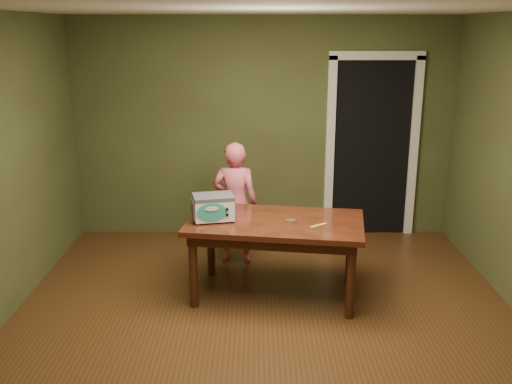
{
  "coord_description": "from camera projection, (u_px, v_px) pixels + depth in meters",
  "views": [
    {
      "loc": [
        -0.08,
        -4.21,
        2.45
      ],
      "look_at": [
        -0.08,
        1.0,
        0.95
      ],
      "focal_mm": 40.0,
      "sensor_mm": 36.0,
      "label": 1
    }
  ],
  "objects": [
    {
      "name": "spatula",
      "position": [
        318.0,
        225.0,
        5.09
      ],
      "size": [
        0.16,
        0.13,
        0.01
      ],
      "primitive_type": "cube",
      "rotation": [
        0.0,
        0.0,
        0.63
      ],
      "color": "#E1BD62",
      "rests_on": "dining_table"
    },
    {
      "name": "baking_pan",
      "position": [
        291.0,
        221.0,
        5.19
      ],
      "size": [
        0.1,
        0.1,
        0.02
      ],
      "color": "silver",
      "rests_on": "dining_table"
    },
    {
      "name": "child",
      "position": [
        235.0,
        203.0,
        6.05
      ],
      "size": [
        0.52,
        0.38,
        1.32
      ],
      "primitive_type": "imported",
      "rotation": [
        0.0,
        0.0,
        2.99
      ],
      "color": "#E25D74",
      "rests_on": "floor"
    },
    {
      "name": "dining_table",
      "position": [
        275.0,
        230.0,
        5.27
      ],
      "size": [
        1.72,
        1.13,
        0.75
      ],
      "rotation": [
        0.0,
        0.0,
        -0.15
      ],
      "color": "#33110B",
      "rests_on": "floor"
    },
    {
      "name": "room_shell",
      "position": [
        267.0,
        132.0,
        4.25
      ],
      "size": [
        4.52,
        5.02,
        2.61
      ],
      "color": "#4B552D",
      "rests_on": "ground"
    },
    {
      "name": "toy_oven",
      "position": [
        213.0,
        207.0,
        5.21
      ],
      "size": [
        0.43,
        0.33,
        0.24
      ],
      "rotation": [
        0.0,
        0.0,
        0.2
      ],
      "color": "#4C4F54",
      "rests_on": "dining_table"
    },
    {
      "name": "doorway",
      "position": [
        367.0,
        144.0,
        7.1
      ],
      "size": [
        1.1,
        0.66,
        2.25
      ],
      "color": "black",
      "rests_on": "ground"
    },
    {
      "name": "floor",
      "position": [
        266.0,
        335.0,
        4.72
      ],
      "size": [
        5.0,
        5.0,
        0.0
      ],
      "primitive_type": "plane",
      "color": "#4E3116",
      "rests_on": "ground"
    }
  ]
}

